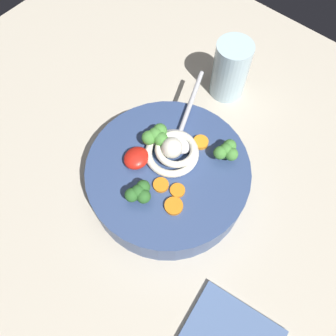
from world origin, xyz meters
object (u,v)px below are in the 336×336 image
object	(u,v)px
noodle_pile	(173,151)
drinking_glass	(230,70)
soup_bowl	(168,176)
soup_spoon	(179,134)

from	to	relation	value
noodle_pile	drinking_glass	size ratio (longest dim) A/B	0.82
soup_bowl	soup_spoon	size ratio (longest dim) A/B	1.51
noodle_pile	soup_spoon	size ratio (longest dim) A/B	0.55
soup_spoon	drinking_glass	size ratio (longest dim) A/B	1.50
drinking_glass	noodle_pile	bearing A→B (deg)	-170.43
noodle_pile	soup_spoon	world-z (taller)	noodle_pile
soup_bowl	soup_spoon	xyz separation A→B (cm)	(5.47, 2.26, 3.79)
soup_bowl	noodle_pile	xyz separation A→B (cm)	(2.35, 0.98, 4.17)
drinking_glass	soup_bowl	bearing A→B (deg)	-169.03
noodle_pile	soup_bowl	bearing A→B (deg)	-157.43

